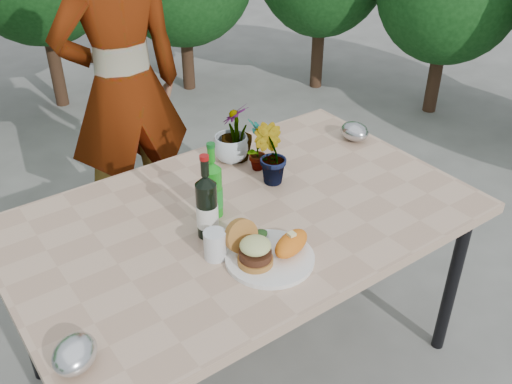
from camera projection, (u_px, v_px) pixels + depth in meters
ground at (245, 359)px, 2.40m from camera, size 80.00×80.00×0.00m
patio_table at (243, 226)px, 2.02m from camera, size 1.60×1.00×0.75m
shrub_hedge at (109, 14)px, 3.00m from camera, size 6.76×5.09×1.94m
dinner_plate at (270, 258)px, 1.77m from camera, size 0.28×0.28×0.01m
burger_stack at (252, 248)px, 1.73m from camera, size 0.11×0.16×0.11m
sweet_potato at (291, 244)px, 1.77m from camera, size 0.17×0.12×0.06m
grilled_veg at (257, 236)px, 1.83m from camera, size 0.08×0.05×0.03m
wine_bottle at (207, 207)px, 1.83m from camera, size 0.07×0.07×0.30m
sparkling_water at (213, 190)px, 1.93m from camera, size 0.07×0.07×0.28m
plastic_cup at (215, 245)px, 1.76m from camera, size 0.07×0.07×0.09m
seedling_left at (258, 145)px, 2.18m from camera, size 0.13×0.14×0.22m
seedling_mid at (270, 155)px, 2.11m from camera, size 0.15×0.16×0.23m
seedling_right at (237, 133)px, 2.25m from camera, size 0.18×0.18×0.23m
blue_bowl at (231, 149)px, 2.27m from camera, size 0.16×0.16×0.11m
foil_packet_left at (75, 354)px, 1.41m from camera, size 0.17×0.17×0.08m
foil_packet_right at (355, 131)px, 2.43m from camera, size 0.11×0.14×0.08m
person at (124, 88)px, 2.69m from camera, size 0.65×0.45×1.69m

